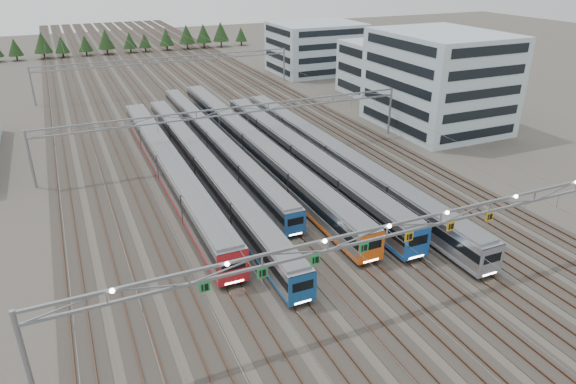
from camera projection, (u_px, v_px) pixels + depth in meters
name	position (u px, v px, depth m)	size (l,w,h in m)	color
ground	(380.00, 303.00, 45.77)	(400.00, 400.00, 0.00)	#47423A
track_bed	(157.00, 73.00, 127.99)	(54.00, 260.00, 5.42)	#2D2823
train_a	(169.00, 167.00, 69.20)	(3.07, 54.66, 4.00)	black
train_b	(204.00, 167.00, 69.85)	(2.72, 62.32, 3.54)	black
train_c	(215.00, 141.00, 79.87)	(2.54, 60.03, 3.31)	black
train_d	(251.00, 144.00, 77.82)	(2.92, 67.27, 3.81)	black
train_e	(300.00, 156.00, 72.96)	(3.03, 54.14, 3.96)	black
train_f	(334.00, 156.00, 73.33)	(2.82, 61.41, 3.67)	black
gantry_near	(387.00, 234.00, 42.69)	(56.36, 0.61, 8.08)	gray
gantry_mid	(234.00, 117.00, 76.23)	(56.36, 0.36, 8.00)	gray
gantry_far	(168.00, 64.00, 113.51)	(56.36, 0.36, 8.00)	gray
depot_bldg_south	(439.00, 81.00, 89.82)	(18.00, 22.00, 16.53)	#ACC5CD
depot_bldg_mid	(382.00, 69.00, 112.26)	(14.00, 16.00, 11.25)	#ACC5CD
depot_bldg_north	(316.00, 48.00, 134.21)	(22.00, 18.00, 12.52)	#ACC5CD
treeline	(117.00, 40.00, 160.18)	(87.50, 5.60, 7.02)	#332114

